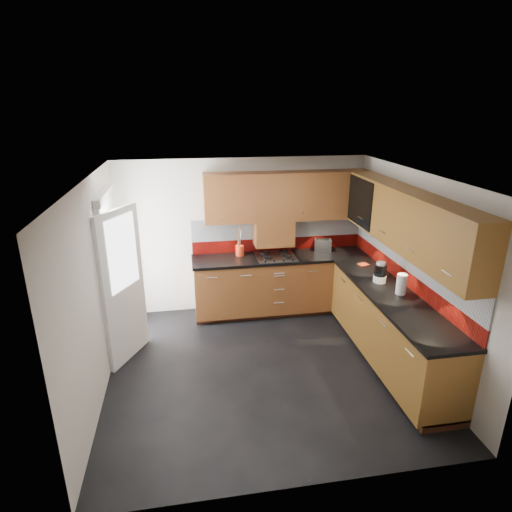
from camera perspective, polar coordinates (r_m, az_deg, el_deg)
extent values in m
cube|color=black|center=(5.59, 1.06, -14.75)|extent=(4.00, 3.80, 0.02)
cube|color=white|center=(4.66, 1.25, 11.00)|extent=(4.00, 3.80, 0.10)
cube|color=beige|center=(6.72, -1.76, 2.82)|extent=(4.00, 0.08, 2.64)
cube|color=beige|center=(3.44, 7.02, -15.23)|extent=(4.00, 0.08, 2.64)
cube|color=beige|center=(5.05, -21.12, -4.50)|extent=(0.08, 3.80, 2.64)
cube|color=beige|center=(5.67, 20.80, -1.79)|extent=(0.08, 3.80, 2.64)
cube|color=brown|center=(6.75, 3.35, -3.70)|extent=(2.70, 0.60, 0.95)
cube|color=brown|center=(5.73, 17.42, -9.15)|extent=(0.60, 2.60, 0.95)
cube|color=#3D1D11|center=(6.95, 3.22, -6.81)|extent=(2.70, 0.54, 0.10)
cube|color=#3D1D11|center=(5.96, 17.26, -12.70)|extent=(0.54, 2.60, 0.10)
cube|color=black|center=(6.57, 3.36, -0.18)|extent=(2.72, 0.62, 0.04)
cube|color=black|center=(5.52, 17.89, -5.20)|extent=(0.62, 2.60, 0.04)
cube|color=maroon|center=(6.81, 2.91, 1.63)|extent=(2.70, 0.02, 0.20)
cube|color=silver|center=(6.73, 2.95, 3.81)|extent=(2.70, 0.02, 0.34)
cube|color=maroon|center=(5.86, 19.22, -2.58)|extent=(0.02, 3.20, 0.20)
cube|color=silver|center=(5.77, 19.52, -0.09)|extent=(0.02, 3.20, 0.34)
cube|color=brown|center=(6.48, 4.20, 7.99)|extent=(2.50, 0.33, 0.72)
cube|color=brown|center=(5.41, 19.55, 4.51)|extent=(0.33, 2.87, 0.72)
cube|color=silver|center=(6.32, 3.20, 5.76)|extent=(1.80, 0.01, 0.16)
cube|color=silver|center=(5.35, 17.81, 2.20)|extent=(0.01, 2.00, 0.16)
cube|color=brown|center=(6.57, 2.38, 3.16)|extent=(0.60, 0.33, 0.40)
cube|color=black|center=(6.24, 13.66, 7.02)|extent=(0.01, 0.80, 0.66)
cube|color=#FFD18C|center=(6.36, 16.24, 7.03)|extent=(0.01, 0.76, 0.64)
cube|color=black|center=(6.30, 15.14, 7.21)|extent=(0.29, 0.76, 0.01)
cylinder|color=black|center=(6.06, 16.18, 7.59)|extent=(0.07, 0.07, 0.16)
cylinder|color=black|center=(6.19, 15.60, 7.90)|extent=(0.07, 0.07, 0.16)
cylinder|color=white|center=(6.33, 15.04, 8.19)|extent=(0.07, 0.07, 0.16)
cylinder|color=black|center=(6.46, 14.50, 8.47)|extent=(0.07, 0.07, 0.16)
cube|color=white|center=(5.92, -18.58, -2.51)|extent=(0.06, 0.95, 2.04)
cube|color=white|center=(5.58, -17.24, -3.96)|extent=(0.42, 0.73, 1.98)
cube|color=white|center=(5.41, -17.40, 0.42)|extent=(0.28, 0.50, 0.90)
cube|color=silver|center=(6.53, 2.61, 0.00)|extent=(0.59, 0.51, 0.02)
torus|color=black|center=(6.38, 1.50, -0.24)|extent=(0.13, 0.13, 0.02)
torus|color=black|center=(6.44, 4.18, -0.08)|extent=(0.13, 0.13, 0.02)
torus|color=black|center=(6.61, 1.09, 0.48)|extent=(0.13, 0.13, 0.02)
torus|color=black|center=(6.67, 3.69, 0.63)|extent=(0.13, 0.13, 0.02)
cube|color=black|center=(6.30, 3.08, -0.67)|extent=(0.45, 0.04, 0.02)
cylinder|color=red|center=(6.56, -2.18, 0.74)|extent=(0.13, 0.13, 0.16)
cylinder|color=olive|center=(6.52, -2.24, 2.45)|extent=(0.06, 0.02, 0.32)
cylinder|color=olive|center=(6.52, -2.15, 2.36)|extent=(0.06, 0.03, 0.30)
cylinder|color=olive|center=(6.51, -2.30, 2.53)|extent=(0.06, 0.03, 0.34)
cylinder|color=olive|center=(6.52, -2.08, 2.26)|extent=(0.04, 0.04, 0.28)
cylinder|color=olive|center=(6.51, -2.37, 2.37)|extent=(0.04, 0.05, 0.31)
cube|color=silver|center=(6.86, 8.90, 1.46)|extent=(0.29, 0.22, 0.18)
cube|color=black|center=(6.83, 8.94, 2.21)|extent=(0.20, 0.07, 0.01)
cube|color=black|center=(6.86, 8.83, 2.31)|extent=(0.20, 0.07, 0.01)
cylinder|color=white|center=(5.83, 16.15, -2.92)|extent=(0.17, 0.17, 0.09)
cylinder|color=black|center=(5.79, 16.26, -1.82)|extent=(0.16, 0.16, 0.15)
cylinder|color=white|center=(5.76, 16.35, -0.96)|extent=(0.11, 0.11, 0.04)
cylinder|color=white|center=(5.53, 18.82, -3.57)|extent=(0.16, 0.16, 0.26)
cube|color=#EB421A|center=(6.38, 14.13, -1.12)|extent=(0.17, 0.15, 0.01)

